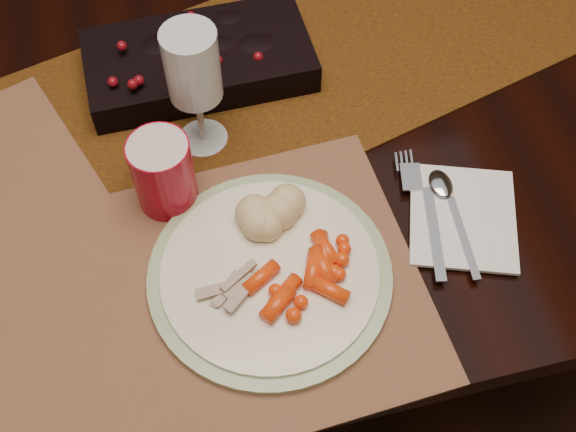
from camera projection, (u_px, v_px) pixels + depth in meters
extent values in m
plane|color=black|center=(266.00, 306.00, 1.66)|extent=(5.00, 5.00, 0.00)
cube|color=black|center=(261.00, 218.00, 1.34)|extent=(1.80, 1.00, 0.75)
cube|color=#4A2C0F|center=(221.00, 95.00, 1.00)|extent=(1.80, 0.83, 0.00)
cube|color=brown|center=(209.00, 300.00, 0.83)|extent=(0.51, 0.39, 0.00)
cylinder|color=white|center=(270.00, 274.00, 0.84)|extent=(0.33, 0.33, 0.02)
cube|color=white|center=(463.00, 217.00, 0.89)|extent=(0.17, 0.18, 0.01)
cylinder|color=#A7071E|center=(163.00, 173.00, 0.86)|extent=(0.10, 0.10, 0.10)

